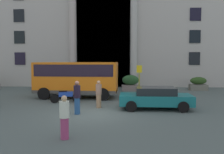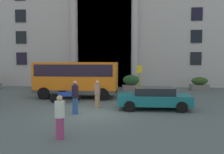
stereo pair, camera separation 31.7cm
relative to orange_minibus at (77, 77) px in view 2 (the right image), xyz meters
name	(u,v)px [view 2 (the right image)]	position (x,y,z in m)	size (l,w,h in m)	color
ground_plane	(89,114)	(1.77, -5.50, -1.70)	(80.00, 64.00, 0.12)	#475350
office_building_facade	(110,28)	(1.77, 11.98, 5.40)	(39.38, 9.61, 14.07)	#AAA79F
orange_minibus	(77,77)	(0.00, 0.00, 0.00)	(6.34, 2.92, 2.74)	orange
bus_stop_sign	(139,77)	(4.92, 1.41, -0.10)	(0.44, 0.08, 2.48)	olive
hedge_planter_west	(131,83)	(4.34, 4.74, -0.93)	(1.68, 0.85, 1.48)	gray
hedge_planter_east	(199,84)	(10.91, 5.02, -1.02)	(1.64, 0.93, 1.29)	#656659
hedge_planter_entrance_right	(45,83)	(-4.27, 5.00, -0.96)	(1.75, 0.95, 1.41)	#69655A
parked_coupe_end	(154,98)	(5.47, -4.16, -0.96)	(4.28, 2.09, 1.30)	#15676A
scooter_by_planter	(168,96)	(6.62, -2.15, -1.18)	(2.09, 0.55, 0.89)	black
motorcycle_near_kerb	(64,96)	(-0.40, -2.26, -1.18)	(2.02, 0.81, 0.89)	black
pedestrian_child_trailing	(60,117)	(1.37, -9.76, -0.83)	(0.36, 0.36, 1.61)	#963764
pedestrian_woman_with_bag	(75,97)	(1.08, -5.70, -0.73)	(0.36, 0.36, 1.79)	navy
pedestrian_woman_dark_dress	(97,94)	(2.07, -3.95, -0.80)	(0.36, 0.36, 1.67)	#906E4E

